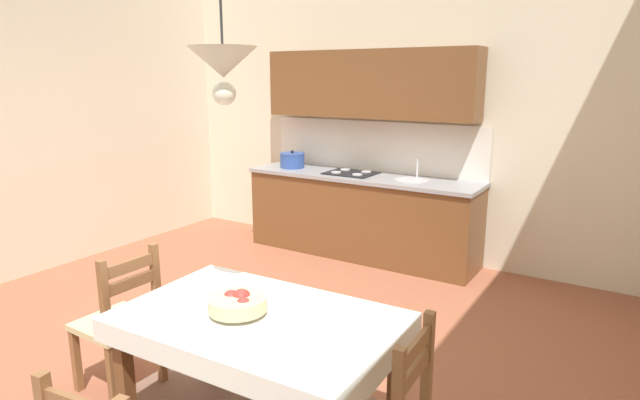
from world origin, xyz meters
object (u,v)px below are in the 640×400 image
dining_table (259,339)px  fruit_bowl (238,303)px  dining_chair_tv_side (120,323)px  pendant_lamp (223,64)px  kitchen_cabinetry (363,178)px

dining_table → fruit_bowl: (-0.10, -0.04, 0.19)m
dining_chair_tv_side → dining_table: bearing=1.8°
dining_table → fruit_bowl: size_ratio=4.80×
dining_table → fruit_bowl: 0.22m
fruit_bowl → dining_table: bearing=23.9°
fruit_bowl → pendant_lamp: 1.17m
dining_table → pendant_lamp: bearing=-159.5°
kitchen_cabinetry → dining_chair_tv_side: 3.14m
dining_chair_tv_side → fruit_bowl: (0.98, -0.01, 0.37)m
dining_chair_tv_side → fruit_bowl: bearing=-0.5°
dining_chair_tv_side → kitchen_cabinetry: bearing=89.2°
fruit_bowl → pendant_lamp: bearing=-170.9°
kitchen_cabinetry → dining_table: 3.25m
kitchen_cabinetry → fruit_bowl: kitchen_cabinetry is taller
pendant_lamp → dining_table: bearing=20.5°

